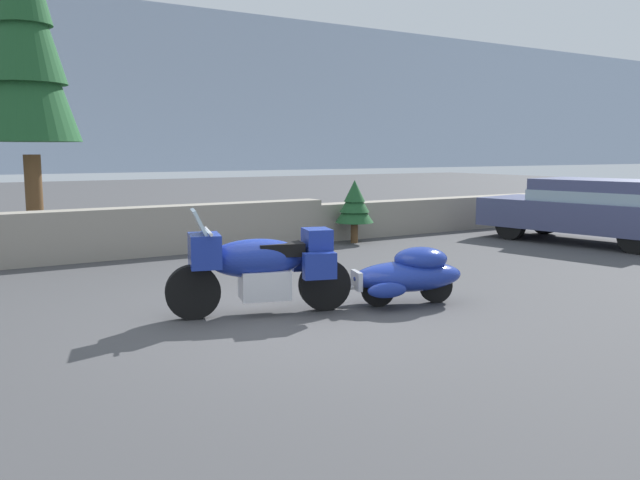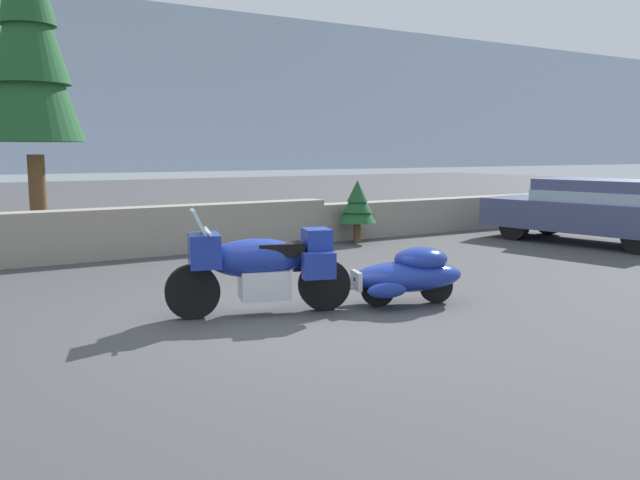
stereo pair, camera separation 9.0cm
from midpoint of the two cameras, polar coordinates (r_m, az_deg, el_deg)
The scene contains 7 objects.
ground_plane at distance 7.77m, azimuth -3.90°, elevation -7.21°, with size 80.00×80.00×0.00m, color #424244.
stone_guard_wall at distance 12.88m, azimuth -17.43°, elevation 0.49°, with size 24.00×0.58×0.95m.
touring_motorcycle at distance 8.03m, azimuth -5.63°, elevation -2.20°, with size 2.26×1.12×1.33m.
car_shaped_trailer at distance 8.62m, azimuth 7.48°, elevation -2.96°, with size 2.21×1.10×0.76m.
sedan_at_right_edge at distance 15.40m, azimuth 22.48°, elevation 2.60°, with size 2.60×4.75×1.41m.
pine_tree_tall at distance 14.39m, azimuth -24.68°, elevation 15.95°, with size 1.95×1.95×6.74m.
pine_sapling_near at distance 14.30m, azimuth 2.87°, elevation 3.20°, with size 0.85×0.85×1.39m.
Camera 1 is at (-3.53, -6.62, 2.01)m, focal length 36.45 mm.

